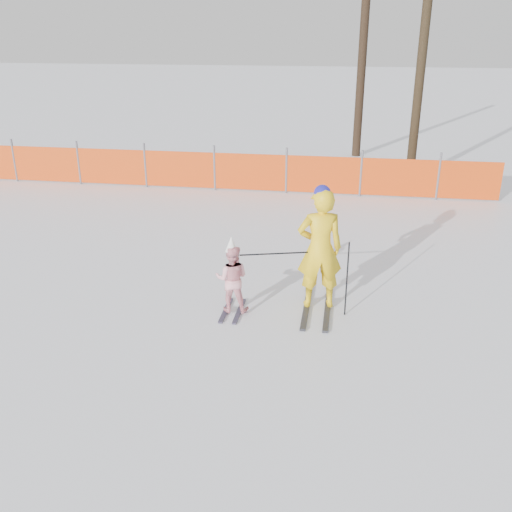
{
  "coord_description": "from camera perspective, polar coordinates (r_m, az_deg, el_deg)",
  "views": [
    {
      "loc": [
        1.29,
        -7.51,
        4.3
      ],
      "look_at": [
        0.0,
        0.5,
        1.0
      ],
      "focal_mm": 40.0,
      "sensor_mm": 36.0,
      "label": 1
    }
  ],
  "objects": [
    {
      "name": "child",
      "position": [
        9.0,
        -2.42,
        -2.22
      ],
      "size": [
        0.56,
        0.85,
        1.29
      ],
      "color": "black",
      "rests_on": "ground"
    },
    {
      "name": "safety_fence",
      "position": [
        16.35,
        -8.57,
        8.63
      ],
      "size": [
        17.61,
        0.06,
        1.25
      ],
      "color": "#595960",
      "rests_on": "ground"
    },
    {
      "name": "ski_poles",
      "position": [
        8.94,
        5.69,
        -1.1
      ],
      "size": [
        1.69,
        0.33,
        1.24
      ],
      "color": "black",
      "rests_on": "ground"
    },
    {
      "name": "ground",
      "position": [
        8.75,
        -0.52,
        -7.3
      ],
      "size": [
        120.0,
        120.0,
        0.0
      ],
      "primitive_type": "plane",
      "color": "white",
      "rests_on": "ground"
    },
    {
      "name": "tree_trunks",
      "position": [
        18.81,
        18.29,
        16.58
      ],
      "size": [
        6.43,
        3.62,
        6.23
      ],
      "color": "black",
      "rests_on": "ground"
    },
    {
      "name": "adult",
      "position": [
        9.03,
        6.4,
        0.75
      ],
      "size": [
        0.8,
        1.69,
        2.06
      ],
      "color": "black",
      "rests_on": "ground"
    }
  ]
}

